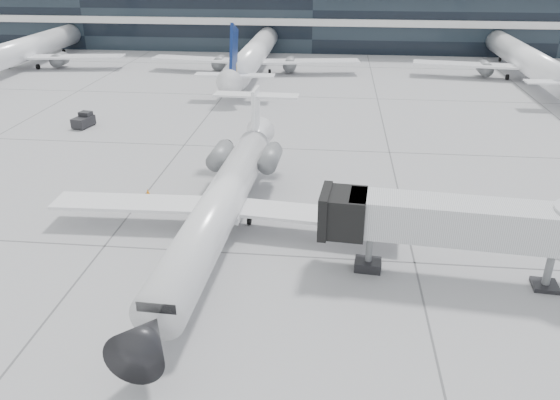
# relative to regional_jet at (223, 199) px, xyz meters

# --- Properties ---
(ground) EXTENTS (220.00, 220.00, 0.00)m
(ground) POSITION_rel_regional_jet_xyz_m (2.56, -2.96, -2.39)
(ground) COLOR #939396
(ground) RESTS_ON ground
(terminal) EXTENTS (170.00, 22.00, 10.00)m
(terminal) POSITION_rel_regional_jet_xyz_m (2.56, 79.04, 2.61)
(terminal) COLOR black
(terminal) RESTS_ON ground
(bg_jet_left) EXTENTS (32.00, 40.00, 9.60)m
(bg_jet_left) POSITION_rel_regional_jet_xyz_m (-42.44, 52.04, -2.39)
(bg_jet_left) COLOR white
(bg_jet_left) RESTS_ON ground
(bg_jet_center) EXTENTS (32.00, 40.00, 9.60)m
(bg_jet_center) POSITION_rel_regional_jet_xyz_m (-5.44, 52.04, -2.39)
(bg_jet_center) COLOR white
(bg_jet_center) RESTS_ON ground
(bg_jet_right) EXTENTS (32.00, 40.00, 9.60)m
(bg_jet_right) POSITION_rel_regional_jet_xyz_m (34.56, 52.04, -2.39)
(bg_jet_right) COLOR white
(bg_jet_right) RESTS_ON ground
(regional_jet) EXTENTS (24.26, 30.24, 6.99)m
(regional_jet) POSITION_rel_regional_jet_xyz_m (0.00, 0.00, 0.00)
(regional_jet) COLOR white
(regional_jet) RESTS_ON ground
(jet_bridge) EXTENTS (15.91, 4.44, 5.10)m
(jet_bridge) POSITION_rel_regional_jet_xyz_m (15.35, -4.52, 1.33)
(jet_bridge) COLOR #AEAFB3
(jet_bridge) RESTS_ON ground
(traffic_cone) EXTENTS (0.39, 0.39, 0.56)m
(traffic_cone) POSITION_rel_regional_jet_xyz_m (-7.14, 5.10, -2.12)
(traffic_cone) COLOR orange
(traffic_cone) RESTS_ON ground
(far_tug) EXTENTS (1.94, 2.70, 1.56)m
(far_tug) POSITION_rel_regional_jet_xyz_m (-19.77, 21.79, -1.69)
(far_tug) COLOR black
(far_tug) RESTS_ON ground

